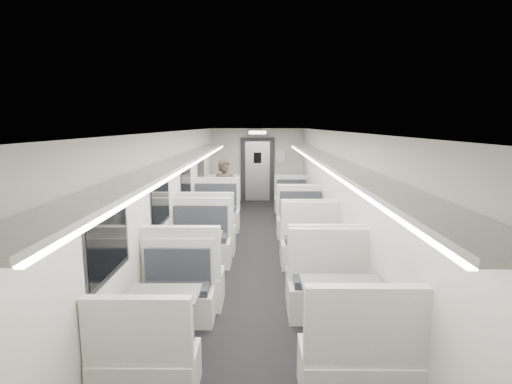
{
  "coord_description": "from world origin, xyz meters",
  "views": [
    {
      "loc": [
        0.07,
        -7.17,
        2.52
      ],
      "look_at": [
        -0.01,
        1.34,
        1.08
      ],
      "focal_mm": 28.0,
      "sensor_mm": 36.0,
      "label": 1
    }
  ],
  "objects_px": {
    "booth_left_c": "(193,258)",
    "booth_right_c": "(318,259)",
    "booth_left_d": "(164,321)",
    "booth_right_d": "(342,316)",
    "booth_right_b": "(304,229)",
    "booth_left_b": "(211,222)",
    "booth_left_a": "(221,204)",
    "exit_sign": "(257,132)",
    "booth_right_a": "(293,204)",
    "vestibule_door": "(258,170)",
    "passenger": "(225,193)"
  },
  "relations": [
    {
      "from": "booth_left_c",
      "to": "booth_right_c",
      "type": "height_order",
      "value": "booth_left_c"
    },
    {
      "from": "booth_left_d",
      "to": "booth_right_d",
      "type": "relative_size",
      "value": 0.88
    },
    {
      "from": "booth_left_d",
      "to": "booth_right_b",
      "type": "xyz_separation_m",
      "value": [
        2.0,
        3.88,
        0.04
      ]
    },
    {
      "from": "booth_right_b",
      "to": "booth_right_d",
      "type": "xyz_separation_m",
      "value": [
        0.0,
        -3.83,
        0.01
      ]
    },
    {
      "from": "booth_left_b",
      "to": "booth_left_a",
      "type": "bearing_deg",
      "value": 90.0
    },
    {
      "from": "exit_sign",
      "to": "booth_left_a",
      "type": "bearing_deg",
      "value": -118.75
    },
    {
      "from": "booth_left_a",
      "to": "booth_left_b",
      "type": "bearing_deg",
      "value": -90.0
    },
    {
      "from": "booth_left_b",
      "to": "booth_left_d",
      "type": "xyz_separation_m",
      "value": [
        0.0,
        -4.37,
        -0.07
      ]
    },
    {
      "from": "booth_left_b",
      "to": "booth_right_d",
      "type": "distance_m",
      "value": 4.76
    },
    {
      "from": "booth_right_a",
      "to": "vestibule_door",
      "type": "bearing_deg",
      "value": 113.27
    },
    {
      "from": "booth_right_a",
      "to": "booth_right_b",
      "type": "xyz_separation_m",
      "value": [
        0.0,
        -2.76,
        0.04
      ]
    },
    {
      "from": "booth_left_b",
      "to": "booth_right_b",
      "type": "height_order",
      "value": "booth_left_b"
    },
    {
      "from": "booth_left_b",
      "to": "booth_right_c",
      "type": "relative_size",
      "value": 1.07
    },
    {
      "from": "booth_left_a",
      "to": "booth_left_b",
      "type": "xyz_separation_m",
      "value": [
        0.0,
        -2.28,
        0.07
      ]
    },
    {
      "from": "booth_right_d",
      "to": "passenger",
      "type": "bearing_deg",
      "value": 107.86
    },
    {
      "from": "booth_left_c",
      "to": "passenger",
      "type": "relative_size",
      "value": 1.34
    },
    {
      "from": "booth_right_a",
      "to": "booth_left_c",
      "type": "bearing_deg",
      "value": -113.31
    },
    {
      "from": "booth_left_c",
      "to": "booth_right_a",
      "type": "height_order",
      "value": "booth_left_c"
    },
    {
      "from": "booth_left_d",
      "to": "booth_right_c",
      "type": "relative_size",
      "value": 0.89
    },
    {
      "from": "booth_left_d",
      "to": "booth_right_a",
      "type": "height_order",
      "value": "same"
    },
    {
      "from": "booth_left_c",
      "to": "booth_right_d",
      "type": "height_order",
      "value": "booth_left_c"
    },
    {
      "from": "booth_left_d",
      "to": "booth_right_d",
      "type": "xyz_separation_m",
      "value": [
        2.0,
        0.05,
        0.05
      ]
    },
    {
      "from": "booth_right_b",
      "to": "passenger",
      "type": "xyz_separation_m",
      "value": [
        -1.78,
        1.7,
        0.45
      ]
    },
    {
      "from": "booth_left_a",
      "to": "booth_left_c",
      "type": "distance_m",
      "value": 4.66
    },
    {
      "from": "booth_left_d",
      "to": "vestibule_door",
      "type": "relative_size",
      "value": 0.93
    },
    {
      "from": "exit_sign",
      "to": "vestibule_door",
      "type": "bearing_deg",
      "value": 90.0
    },
    {
      "from": "booth_left_d",
      "to": "vestibule_door",
      "type": "distance_m",
      "value": 9.04
    },
    {
      "from": "booth_right_b",
      "to": "vestibule_door",
      "type": "height_order",
      "value": "vestibule_door"
    },
    {
      "from": "booth_left_a",
      "to": "exit_sign",
      "type": "relative_size",
      "value": 3.19
    },
    {
      "from": "passenger",
      "to": "exit_sign",
      "type": "distance_m",
      "value": 3.33
    },
    {
      "from": "booth_left_a",
      "to": "booth_right_d",
      "type": "bearing_deg",
      "value": -73.14
    },
    {
      "from": "booth_left_c",
      "to": "booth_right_c",
      "type": "distance_m",
      "value": 2.0
    },
    {
      "from": "booth_right_a",
      "to": "booth_right_b",
      "type": "distance_m",
      "value": 2.76
    },
    {
      "from": "booth_left_a",
      "to": "booth_left_d",
      "type": "xyz_separation_m",
      "value": [
        0.0,
        -6.65,
        -0.0
      ]
    },
    {
      "from": "booth_right_b",
      "to": "exit_sign",
      "type": "bearing_deg",
      "value": 102.28
    },
    {
      "from": "booth_left_b",
      "to": "booth_left_c",
      "type": "bearing_deg",
      "value": -90.0
    },
    {
      "from": "booth_left_d",
      "to": "passenger",
      "type": "relative_size",
      "value": 1.17
    },
    {
      "from": "booth_left_a",
      "to": "booth_left_d",
      "type": "distance_m",
      "value": 6.65
    },
    {
      "from": "exit_sign",
      "to": "booth_left_b",
      "type": "bearing_deg",
      "value": -103.71
    },
    {
      "from": "booth_left_c",
      "to": "booth_right_d",
      "type": "xyz_separation_m",
      "value": [
        2.0,
        -1.94,
        -0.0
      ]
    },
    {
      "from": "booth_right_b",
      "to": "passenger",
      "type": "bearing_deg",
      "value": 136.35
    },
    {
      "from": "booth_left_d",
      "to": "booth_right_a",
      "type": "xyz_separation_m",
      "value": [
        2.0,
        6.63,
        0.0
      ]
    },
    {
      "from": "booth_left_a",
      "to": "booth_right_b",
      "type": "xyz_separation_m",
      "value": [
        2.0,
        -2.77,
        0.03
      ]
    },
    {
      "from": "booth_left_b",
      "to": "booth_right_a",
      "type": "relative_size",
      "value": 1.2
    },
    {
      "from": "booth_left_b",
      "to": "vestibule_door",
      "type": "xyz_separation_m",
      "value": [
        1.0,
        4.59,
        0.62
      ]
    },
    {
      "from": "booth_right_c",
      "to": "vestibule_door",
      "type": "bearing_deg",
      "value": 98.14
    },
    {
      "from": "booth_right_d",
      "to": "vestibule_door",
      "type": "xyz_separation_m",
      "value": [
        -1.0,
        8.91,
        0.64
      ]
    },
    {
      "from": "booth_left_c",
      "to": "exit_sign",
      "type": "relative_size",
      "value": 3.61
    },
    {
      "from": "booth_left_a",
      "to": "booth_left_b",
      "type": "relative_size",
      "value": 0.84
    },
    {
      "from": "booth_left_c",
      "to": "booth_right_d",
      "type": "relative_size",
      "value": 1.01
    }
  ]
}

